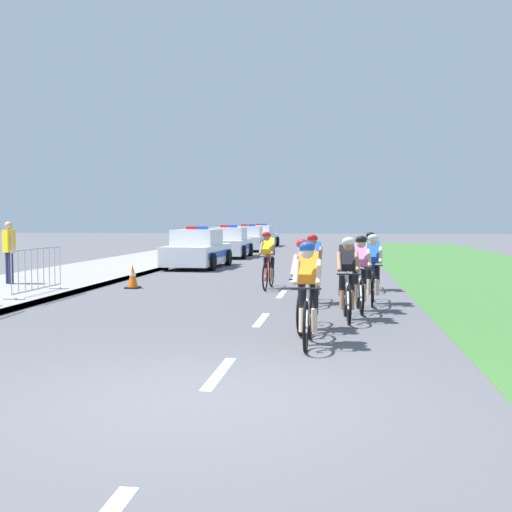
{
  "coord_description": "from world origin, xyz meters",
  "views": [
    {
      "loc": [
        1.41,
        -6.11,
        1.82
      ],
      "look_at": [
        -0.27,
        6.34,
        1.1
      ],
      "focal_mm": 43.47,
      "sensor_mm": 36.0,
      "label": 1
    }
  ],
  "objects_px": {
    "police_car_nearest": "(198,250)",
    "crowd_barrier_rear": "(38,271)",
    "cyclist_second": "(306,283)",
    "cyclist_third": "(347,278)",
    "cyclist_fifth": "(313,268)",
    "police_car_second": "(229,244)",
    "cyclist_sixth": "(373,268)",
    "cyclist_seventh": "(370,260)",
    "spectator_middle": "(9,248)",
    "cyclist_eighth": "(268,259)",
    "police_car_third": "(248,240)",
    "traffic_cone_near": "(133,277)",
    "cyclist_fourth": "(360,273)",
    "cyclist_lead": "(308,292)",
    "police_car_furthest": "(261,237)"
  },
  "relations": [
    {
      "from": "cyclist_sixth",
      "to": "police_car_furthest",
      "type": "bearing_deg",
      "value": 101.82
    },
    {
      "from": "cyclist_lead",
      "to": "cyclist_seventh",
      "type": "distance_m",
      "value": 7.48
    },
    {
      "from": "cyclist_second",
      "to": "police_car_second",
      "type": "relative_size",
      "value": 0.39
    },
    {
      "from": "cyclist_fourth",
      "to": "traffic_cone_near",
      "type": "distance_m",
      "value": 6.9
    },
    {
      "from": "cyclist_second",
      "to": "cyclist_fifth",
      "type": "relative_size",
      "value": 1.0
    },
    {
      "from": "cyclist_seventh",
      "to": "police_car_furthest",
      "type": "height_order",
      "value": "police_car_furthest"
    },
    {
      "from": "cyclist_sixth",
      "to": "cyclist_seventh",
      "type": "height_order",
      "value": "same"
    },
    {
      "from": "cyclist_lead",
      "to": "spectator_middle",
      "type": "distance_m",
      "value": 10.64
    },
    {
      "from": "cyclist_second",
      "to": "police_car_furthest",
      "type": "xyz_separation_m",
      "value": [
        -4.87,
        32.76,
        -0.11
      ]
    },
    {
      "from": "cyclist_fifth",
      "to": "cyclist_seventh",
      "type": "xyz_separation_m",
      "value": [
        1.34,
        2.83,
        0.0
      ]
    },
    {
      "from": "cyclist_third",
      "to": "police_car_second",
      "type": "relative_size",
      "value": 0.39
    },
    {
      "from": "traffic_cone_near",
      "to": "spectator_middle",
      "type": "xyz_separation_m",
      "value": [
        -3.28,
        -0.43,
        0.77
      ]
    },
    {
      "from": "cyclist_fourth",
      "to": "police_car_second",
      "type": "bearing_deg",
      "value": 108.2
    },
    {
      "from": "cyclist_seventh",
      "to": "cyclist_lead",
      "type": "bearing_deg",
      "value": -99.5
    },
    {
      "from": "cyclist_third",
      "to": "cyclist_sixth",
      "type": "bearing_deg",
      "value": 75.67
    },
    {
      "from": "crowd_barrier_rear",
      "to": "cyclist_lead",
      "type": "bearing_deg",
      "value": -35.1
    },
    {
      "from": "cyclist_third",
      "to": "spectator_middle",
      "type": "xyz_separation_m",
      "value": [
        -8.93,
        4.22,
        0.3
      ]
    },
    {
      "from": "cyclist_lead",
      "to": "cyclist_third",
      "type": "xyz_separation_m",
      "value": [
        0.59,
        2.38,
        0.0
      ]
    },
    {
      "from": "cyclist_lead",
      "to": "police_car_second",
      "type": "height_order",
      "value": "police_car_second"
    },
    {
      "from": "cyclist_second",
      "to": "cyclist_third",
      "type": "height_order",
      "value": "same"
    },
    {
      "from": "spectator_middle",
      "to": "cyclist_eighth",
      "type": "bearing_deg",
      "value": 6.77
    },
    {
      "from": "cyclist_lead",
      "to": "cyclist_fourth",
      "type": "distance_m",
      "value": 3.6
    },
    {
      "from": "police_car_nearest",
      "to": "crowd_barrier_rear",
      "type": "height_order",
      "value": "police_car_nearest"
    },
    {
      "from": "police_car_nearest",
      "to": "police_car_second",
      "type": "relative_size",
      "value": 1.0
    },
    {
      "from": "cyclist_eighth",
      "to": "police_car_nearest",
      "type": "relative_size",
      "value": 0.39
    },
    {
      "from": "cyclist_third",
      "to": "police_car_second",
      "type": "distance_m",
      "value": 19.65
    },
    {
      "from": "police_car_third",
      "to": "traffic_cone_near",
      "type": "relative_size",
      "value": 7.01
    },
    {
      "from": "cyclist_seventh",
      "to": "cyclist_fourth",
      "type": "bearing_deg",
      "value": -95.59
    },
    {
      "from": "cyclist_fifth",
      "to": "spectator_middle",
      "type": "relative_size",
      "value": 1.03
    },
    {
      "from": "cyclist_third",
      "to": "police_car_nearest",
      "type": "distance_m",
      "value": 13.24
    },
    {
      "from": "cyclist_lead",
      "to": "cyclist_seventh",
      "type": "bearing_deg",
      "value": 80.5
    },
    {
      "from": "cyclist_second",
      "to": "cyclist_sixth",
      "type": "height_order",
      "value": "same"
    },
    {
      "from": "cyclist_fifth",
      "to": "cyclist_sixth",
      "type": "distance_m",
      "value": 1.28
    },
    {
      "from": "cyclist_second",
      "to": "cyclist_eighth",
      "type": "relative_size",
      "value": 1.0
    },
    {
      "from": "police_car_second",
      "to": "spectator_middle",
      "type": "xyz_separation_m",
      "value": [
        -3.36,
        -14.62,
        0.4
      ]
    },
    {
      "from": "cyclist_third",
      "to": "cyclist_seventh",
      "type": "relative_size",
      "value": 1.0
    },
    {
      "from": "cyclist_fourth",
      "to": "police_car_nearest",
      "type": "distance_m",
      "value": 12.35
    },
    {
      "from": "police_car_nearest",
      "to": "crowd_barrier_rear",
      "type": "xyz_separation_m",
      "value": [
        -1.52,
        -9.83,
        -0.03
      ]
    },
    {
      "from": "police_car_third",
      "to": "police_car_furthest",
      "type": "relative_size",
      "value": 0.99
    },
    {
      "from": "crowd_barrier_rear",
      "to": "cyclist_second",
      "type": "bearing_deg",
      "value": -27.42
    },
    {
      "from": "police_car_nearest",
      "to": "traffic_cone_near",
      "type": "xyz_separation_m",
      "value": [
        -0.08,
        -7.37,
        -0.37
      ]
    },
    {
      "from": "cyclist_lead",
      "to": "cyclist_third",
      "type": "bearing_deg",
      "value": 76.04
    },
    {
      "from": "cyclist_second",
      "to": "police_car_third",
      "type": "bearing_deg",
      "value": 100.41
    },
    {
      "from": "cyclist_sixth",
      "to": "traffic_cone_near",
      "type": "relative_size",
      "value": 2.69
    },
    {
      "from": "police_car_nearest",
      "to": "cyclist_third",
      "type": "bearing_deg",
      "value": -65.16
    },
    {
      "from": "cyclist_lead",
      "to": "cyclist_fourth",
      "type": "bearing_deg",
      "value": 76.27
    },
    {
      "from": "cyclist_eighth",
      "to": "police_car_third",
      "type": "xyz_separation_m",
      "value": [
        -3.54,
        20.31,
        -0.11
      ]
    },
    {
      "from": "cyclist_fourth",
      "to": "cyclist_eighth",
      "type": "xyz_separation_m",
      "value": [
        -2.29,
        3.92,
        0.0
      ]
    },
    {
      "from": "cyclist_sixth",
      "to": "cyclist_lead",
      "type": "bearing_deg",
      "value": -104.14
    },
    {
      "from": "cyclist_fourth",
      "to": "cyclist_seventh",
      "type": "relative_size",
      "value": 1.0
    }
  ]
}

